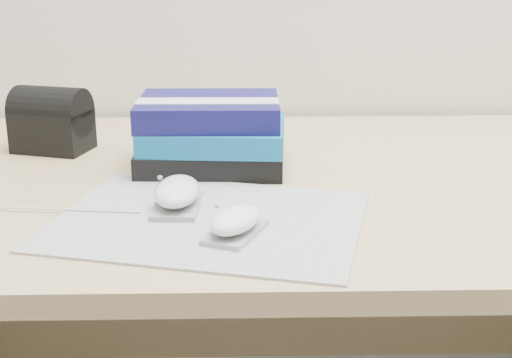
{
  "coord_description": "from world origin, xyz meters",
  "views": [
    {
      "loc": [
        -0.1,
        0.52,
        1.07
      ],
      "look_at": [
        -0.08,
        1.43,
        0.77
      ],
      "focal_mm": 50.0,
      "sensor_mm": 36.0,
      "label": 1
    }
  ],
  "objects_px": {
    "mouse_front": "(235,221)",
    "pouch": "(52,120)",
    "desk": "(299,290)",
    "book_stack": "(211,134)",
    "mouse_rear": "(177,194)"
  },
  "relations": [
    {
      "from": "mouse_rear",
      "to": "book_stack",
      "type": "relative_size",
      "value": 0.47
    },
    {
      "from": "desk",
      "to": "mouse_front",
      "type": "bearing_deg",
      "value": -109.08
    },
    {
      "from": "mouse_front",
      "to": "book_stack",
      "type": "relative_size",
      "value": 0.45
    },
    {
      "from": "mouse_front",
      "to": "pouch",
      "type": "relative_size",
      "value": 0.76
    },
    {
      "from": "mouse_front",
      "to": "book_stack",
      "type": "bearing_deg",
      "value": 97.53
    },
    {
      "from": "desk",
      "to": "book_stack",
      "type": "xyz_separation_m",
      "value": [
        -0.15,
        -0.02,
        0.29
      ]
    },
    {
      "from": "pouch",
      "to": "mouse_rear",
      "type": "bearing_deg",
      "value": -51.58
    },
    {
      "from": "mouse_front",
      "to": "pouch",
      "type": "distance_m",
      "value": 0.51
    },
    {
      "from": "mouse_front",
      "to": "desk",
      "type": "bearing_deg",
      "value": 70.92
    },
    {
      "from": "mouse_front",
      "to": "pouch",
      "type": "height_order",
      "value": "pouch"
    },
    {
      "from": "desk",
      "to": "mouse_front",
      "type": "distance_m",
      "value": 0.42
    },
    {
      "from": "desk",
      "to": "book_stack",
      "type": "relative_size",
      "value": 6.68
    },
    {
      "from": "desk",
      "to": "mouse_rear",
      "type": "relative_size",
      "value": 14.18
    },
    {
      "from": "mouse_rear",
      "to": "book_stack",
      "type": "xyz_separation_m",
      "value": [
        0.04,
        0.2,
        0.03
      ]
    },
    {
      "from": "desk",
      "to": "pouch",
      "type": "bearing_deg",
      "value": 168.77
    }
  ]
}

